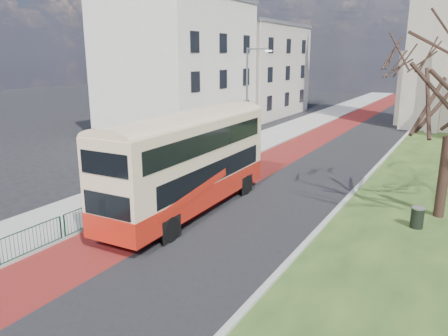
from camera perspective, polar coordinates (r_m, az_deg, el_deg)
The scene contains 12 objects.
ground at distance 19.27m, azimuth -9.57°, elevation -8.83°, with size 160.00×160.00×0.00m, color black.
road_carriageway at distance 35.81m, azimuth 12.98°, elevation 1.98°, with size 9.00×120.00×0.01m, color black.
bus_lane at distance 36.64m, azimuth 8.95°, elevation 2.46°, with size 3.40×120.00×0.01m, color #591414.
pavement_west at distance 38.10m, azimuth 3.60°, elevation 3.16°, with size 4.00×120.00×0.12m, color gray.
kerb_west at distance 37.29m, azimuth 6.37°, elevation 2.85°, with size 0.25×120.00×0.13m, color #999993.
kerb_east at distance 36.74m, azimuth 20.78°, elevation 1.80°, with size 0.25×80.00×0.13m, color #999993.
pedestrian_railing at distance 23.74m, azimuth -9.10°, elevation -2.85°, with size 0.07×24.00×1.12m.
street_block_near at distance 43.71m, azimuth -5.98°, elevation 13.09°, with size 10.30×14.30×13.00m.
street_block_far at distance 57.51m, azimuth 3.56°, elevation 12.73°, with size 10.30×16.30×11.50m.
streetlamp at distance 35.40m, azimuth 3.23°, elevation 9.71°, with size 2.13×0.18×8.00m.
bus at distance 21.18m, azimuth -4.60°, elevation 1.27°, with size 2.94×11.51×4.78m.
litter_bin at distance 21.48m, azimuth 23.92°, elevation -5.92°, with size 0.79×0.79×0.97m.
Camera 1 is at (11.38, -13.57, 7.59)m, focal length 35.00 mm.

